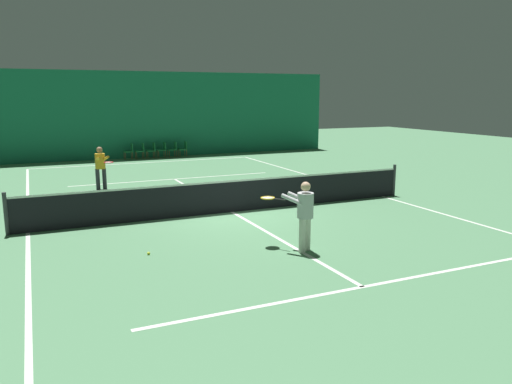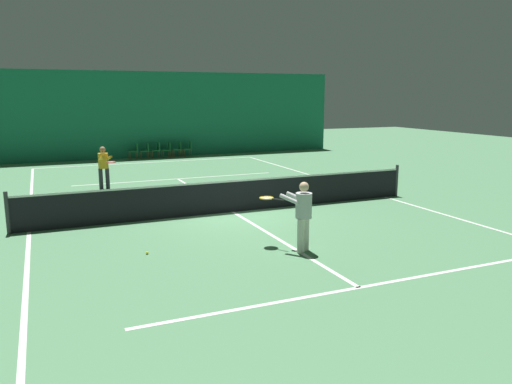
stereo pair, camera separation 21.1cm
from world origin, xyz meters
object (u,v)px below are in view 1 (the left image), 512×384
(player_near, at_px, (303,211))
(courtside_chair_1, at_px, (141,150))
(tennis_net, at_px, (232,195))
(tennis_ball, at_px, (149,253))
(courtside_chair_5, at_px, (184,148))
(courtside_chair_4, at_px, (173,148))
(courtside_chair_2, at_px, (152,149))
(courtside_chair_0, at_px, (130,150))
(courtside_chair_3, at_px, (163,149))
(player_far, at_px, (101,165))

(player_near, height_order, courtside_chair_1, player_near)
(tennis_net, relative_size, player_near, 7.69)
(tennis_ball, bearing_deg, courtside_chair_5, 71.32)
(player_near, height_order, courtside_chair_4, player_near)
(tennis_net, distance_m, courtside_chair_2, 13.59)
(tennis_net, height_order, player_near, player_near)
(courtside_chair_0, height_order, courtside_chair_3, same)
(tennis_net, distance_m, player_far, 6.09)
(courtside_chair_3, height_order, courtside_chair_5, same)
(courtside_chair_2, bearing_deg, courtside_chair_4, 90.00)
(courtside_chair_1, distance_m, tennis_ball, 16.87)
(courtside_chair_2, bearing_deg, courtside_chair_0, -90.00)
(player_near, xyz_separation_m, courtside_chair_0, (-0.55, 17.68, -0.43))
(player_near, xyz_separation_m, courtside_chair_3, (1.23, 17.68, -0.43))
(courtside_chair_2, height_order, courtside_chair_4, same)
(courtside_chair_4, distance_m, tennis_ball, 17.30)
(courtside_chair_4, bearing_deg, courtside_chair_5, 90.00)
(player_near, height_order, courtside_chair_2, player_near)
(player_near, bearing_deg, courtside_chair_2, -34.98)
(tennis_net, distance_m, courtside_chair_3, 13.63)
(courtside_chair_4, bearing_deg, tennis_ball, -16.81)
(tennis_net, distance_m, courtside_chair_5, 13.79)
(player_far, height_order, courtside_chair_4, player_far)
(player_far, xyz_separation_m, courtside_chair_0, (2.52, 8.29, -0.42))
(player_near, bearing_deg, tennis_net, -32.12)
(courtside_chair_4, distance_m, courtside_chair_5, 0.59)
(player_near, relative_size, courtside_chair_3, 1.86)
(courtside_chair_0, distance_m, courtside_chair_4, 2.38)
(player_far, bearing_deg, courtside_chair_0, 153.04)
(tennis_ball, bearing_deg, courtside_chair_2, 77.03)
(courtside_chair_4, xyz_separation_m, courtside_chair_5, (0.59, 0.00, 0.00))
(player_far, distance_m, courtside_chair_4, 9.64)
(courtside_chair_5, bearing_deg, tennis_net, -10.34)
(player_near, height_order, tennis_ball, player_near)
(courtside_chair_3, bearing_deg, courtside_chair_0, -90.00)
(player_near, xyz_separation_m, player_far, (-3.07, 9.38, -0.00))
(player_near, bearing_deg, courtside_chair_0, -31.13)
(courtside_chair_1, height_order, courtside_chair_4, same)
(player_near, relative_size, tennis_ball, 23.66)
(player_near, xyz_separation_m, courtside_chair_5, (2.42, 17.68, -0.43))
(courtside_chair_5, bearing_deg, courtside_chair_0, -90.00)
(courtside_chair_1, height_order, courtside_chair_2, same)
(courtside_chair_2, xyz_separation_m, courtside_chair_5, (1.78, 0.00, 0.00))
(courtside_chair_3, bearing_deg, player_near, -3.99)
(courtside_chair_1, height_order, tennis_ball, courtside_chair_1)
(tennis_net, xyz_separation_m, tennis_ball, (-3.12, -2.98, -0.48))
(tennis_net, height_order, courtside_chair_5, tennis_net)
(player_near, bearing_deg, courtside_chair_1, -33.05)
(courtside_chair_0, height_order, tennis_ball, courtside_chair_0)
(courtside_chair_0, xyz_separation_m, courtside_chair_5, (2.97, 0.00, 0.00))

